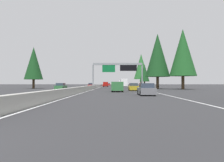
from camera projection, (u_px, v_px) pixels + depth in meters
ground_plane at (97, 88)px, 64.84m from camera, size 320.00×320.00×0.00m
median_barrier at (101, 86)px, 84.84m from camera, size 180.00×0.56×0.90m
shoulder_stripe_right at (133, 87)px, 74.70m from camera, size 160.00×0.16×0.01m
shoulder_stripe_median at (100, 87)px, 74.83m from camera, size 160.00×0.16×0.01m
sign_gantry_overhead at (118, 68)px, 54.51m from camera, size 0.50×12.68×6.49m
sedan_far_left at (146, 90)px, 26.61m from camera, size 4.40×1.80×1.47m
sedan_far_right at (133, 87)px, 42.61m from camera, size 4.40×1.80×1.47m
pickup_far_center at (106, 84)px, 82.91m from camera, size 5.60×2.00×1.86m
box_truck_near_right at (121, 83)px, 124.18m from camera, size 8.50×2.40×2.95m
bus_mid_center at (124, 82)px, 86.79m from camera, size 11.50×2.55×3.10m
sedan_mid_left at (109, 84)px, 126.32m from camera, size 4.40×1.80×1.47m
minivan_mid_right at (117, 86)px, 37.25m from camera, size 5.00×1.95×1.69m
sedan_distant_a at (123, 85)px, 98.00m from camera, size 4.40×1.80×1.47m
oncoming_near at (91, 85)px, 75.41m from camera, size 4.40×1.80×1.47m
oncoming_far at (61, 87)px, 47.30m from camera, size 4.40×1.80×1.47m
conifer_right_near at (183, 53)px, 50.92m from camera, size 6.23×6.23×14.16m
conifer_right_mid at (158, 55)px, 54.41m from camera, size 6.09×6.09×13.83m
conifer_right_far at (141, 67)px, 97.73m from camera, size 6.40×6.40×14.54m
conifer_right_distant at (144, 73)px, 92.00m from camera, size 4.16×4.16×9.45m
conifer_left_near at (34, 63)px, 57.67m from camera, size 4.86×4.86×11.05m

